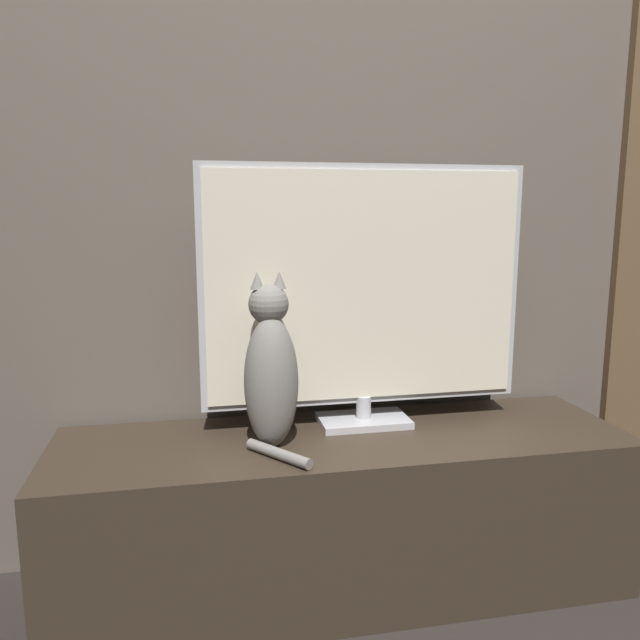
{
  "coord_description": "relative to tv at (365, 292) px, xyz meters",
  "views": [
    {
      "loc": [
        -0.4,
        -0.65,
        1.07
      ],
      "look_at": [
        -0.06,
        0.97,
        0.77
      ],
      "focal_mm": 35.0,
      "sensor_mm": 36.0,
      "label": 1
    }
  ],
  "objects": [
    {
      "name": "tv_stand",
      "position": [
        -0.08,
        -0.09,
        -0.61
      ],
      "size": [
        1.59,
        0.46,
        0.45
      ],
      "color": "#33281E",
      "rests_on": "ground_plane"
    },
    {
      "name": "cat",
      "position": [
        -0.29,
        -0.12,
        -0.19
      ],
      "size": [
        0.15,
        0.26,
        0.46
      ],
      "rotation": [
        0.0,
        0.0,
        0.05
      ],
      "color": "gray",
      "rests_on": "tv_stand"
    },
    {
      "name": "tv",
      "position": [
        0.0,
        0.0,
        0.0
      ],
      "size": [
        0.93,
        0.16,
        0.75
      ],
      "color": "#B7B7BC",
      "rests_on": "tv_stand"
    },
    {
      "name": "wall_back",
      "position": [
        -0.08,
        0.19,
        0.46
      ],
      "size": [
        4.8,
        0.05,
        2.6
      ],
      "color": "#60564C",
      "rests_on": "ground_plane"
    }
  ]
}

